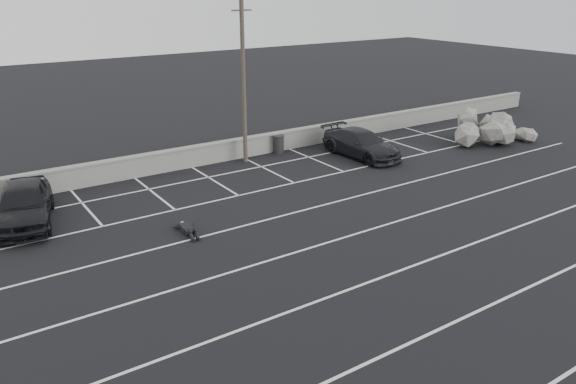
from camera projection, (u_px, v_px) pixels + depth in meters
ground at (421, 263)px, 18.86m from camera, size 120.00×120.00×0.00m
seawall at (225, 150)px, 29.56m from camera, size 50.00×0.45×1.06m
stall_lines at (337, 220)px, 22.25m from camera, size 36.00×20.05×0.01m
car_left at (24, 204)px, 21.67m from camera, size 3.09×5.20×1.66m
car_right at (361, 144)px, 30.18m from camera, size 2.23×5.01×1.43m
utility_pole at (244, 83)px, 28.09m from camera, size 1.09×0.22×8.14m
trash_bin at (279, 144)px, 30.88m from camera, size 0.82×0.82×0.99m
riprap_pile at (494, 132)px, 32.90m from camera, size 5.89×3.94×1.46m
person at (186, 226)px, 21.23m from camera, size 1.18×2.26×0.42m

